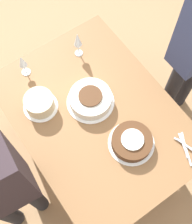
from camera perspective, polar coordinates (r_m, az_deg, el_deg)
ground_plane at (r=2.79m, az=-0.00°, el=-6.80°), size 12.00×12.00×0.00m
dining_table at (r=2.18m, az=-0.00°, el=-1.77°), size 1.36×0.99×0.77m
cake_center_white at (r=2.07m, az=-1.03°, el=2.37°), size 0.32×0.32×0.10m
cake_front_chocolate at (r=1.98m, az=6.56°, el=-5.41°), size 0.30×0.30×0.08m
cake_back_decorated at (r=2.08m, az=-10.29°, el=1.59°), size 0.23×0.23×0.11m
wine_glass_near at (r=2.16m, az=-13.33°, el=8.89°), size 0.06×0.06×0.19m
wine_glass_far at (r=2.18m, az=-3.38°, el=13.02°), size 0.06×0.06×0.23m
fork_pile at (r=2.06m, az=16.06°, el=-6.13°), size 0.21×0.11×0.02m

